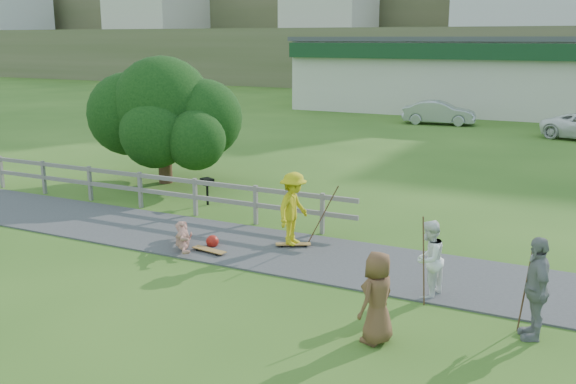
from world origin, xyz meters
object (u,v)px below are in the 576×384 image
spectator_a (429,259)px  tree (163,127)px  skater_rider (293,213)px  spectator_c (377,298)px  bbq (207,192)px  skater_fallen (184,235)px  spectator_b (536,288)px  car_silver (439,113)px

spectator_a → tree: tree is taller
skater_rider → spectator_a: size_ratio=1.14×
spectator_c → bbq: (-7.65, 6.43, -0.38)m
skater_fallen → spectator_b: 8.32m
spectator_a → skater_fallen: bearing=-80.6°
skater_fallen → spectator_c: (5.85, -2.67, 0.48)m
spectator_c → bbq: size_ratio=1.91×
spectator_b → bbq: (-10.00, 5.07, -0.49)m
skater_fallen → spectator_b: size_ratio=0.96×
spectator_a → car_silver: spectator_a is taller
skater_fallen → tree: bearing=93.6°
spectator_c → tree: bearing=-111.6°
skater_rider → spectator_a: (3.73, -1.56, -0.11)m
skater_fallen → spectator_c: bearing=-61.2°
car_silver → tree: 20.74m
skater_rider → bbq: (-4.20, 2.56, -0.48)m
skater_rider → spectator_c: skater_rider is taller
bbq → skater_fallen: bearing=-39.5°
spectator_a → spectator_c: size_ratio=0.98×
spectator_b → spectator_c: bearing=-77.5°
skater_fallen → spectator_b: spectator_b is taller
skater_fallen → spectator_a: 6.15m
skater_fallen → spectator_a: size_ratio=1.10×
spectator_a → tree: size_ratio=0.28×
skater_fallen → spectator_b: (8.20, -1.31, 0.59)m
skater_fallen → spectator_a: spectator_a is taller
car_silver → bbq: car_silver is taller
spectator_b → tree: bearing=-135.9°
skater_fallen → bbq: size_ratio=2.07×
spectator_c → bbq: spectator_c is taller
spectator_b → spectator_a: bearing=-132.3°
spectator_a → spectator_b: spectator_b is taller
skater_fallen → spectator_c: spectator_c is taller
skater_fallen → spectator_a: (6.12, -0.35, 0.47)m
bbq → spectator_c: bearing=-15.1°
car_silver → skater_rider: bearing=178.4°
spectator_a → spectator_b: bearing=77.9°
skater_rider → spectator_b: spectator_b is taller
skater_rider → car_silver: (-2.41, 24.65, -0.20)m
tree → skater_fallen: bearing=-49.6°
skater_fallen → tree: 7.71m
skater_rider → skater_fallen: skater_rider is taller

